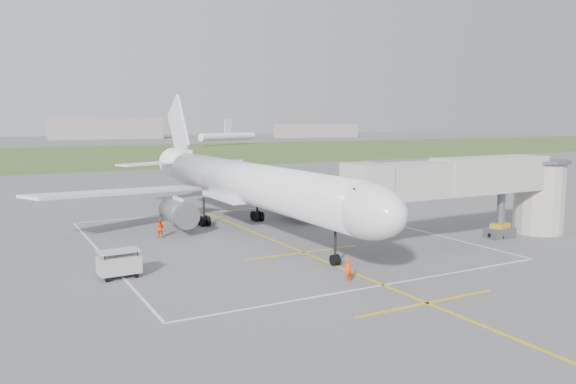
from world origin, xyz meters
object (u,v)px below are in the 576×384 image
airliner (246,183)px  ramp_worker_nose (349,271)px  jet_bridge (484,186)px  gpu_unit (500,231)px  ramp_worker_wing (160,228)px  baggage_cart (119,264)px

airliner → ramp_worker_nose: (-1.58, -19.22, -3.61)m
airliner → jet_bridge: 21.22m
gpu_unit → ramp_worker_wing: (-26.36, 14.45, 0.19)m
jet_bridge → ramp_worker_wing: (-24.01, 14.51, -3.91)m
airliner → jet_bridge: airliner is taller
ramp_worker_nose → jet_bridge: bearing=11.3°
airliner → baggage_cart: 18.35m
jet_bridge → ramp_worker_wing: bearing=148.8°
gpu_unit → ramp_worker_nose: 20.29m
airliner → ramp_worker_nose: size_ratio=29.89×
airliner → ramp_worker_wing: 9.02m
ramp_worker_wing → airliner: bearing=-150.9°
jet_bridge → ramp_worker_nose: (-17.31, -4.97, -3.96)m
jet_bridge → ramp_worker_nose: jet_bridge is taller
gpu_unit → jet_bridge: bearing=165.9°
gpu_unit → ramp_worker_wing: size_ratio=1.18×
airliner → gpu_unit: size_ratio=23.84×
baggage_cart → jet_bridge: bearing=-9.5°
gpu_unit → baggage_cart: (-32.29, 3.10, 0.30)m
jet_bridge → gpu_unit: (2.36, 0.06, -4.11)m
gpu_unit → airliner: bearing=126.4°
gpu_unit → baggage_cart: 32.44m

